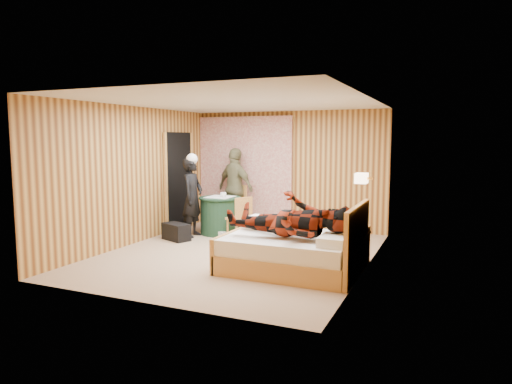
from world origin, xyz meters
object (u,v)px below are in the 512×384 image
at_px(woman_standing, 192,197).
at_px(man_on_bed, 290,209).
at_px(chair_far, 236,203).
at_px(bed, 293,250).
at_px(duffel_bag, 176,232).
at_px(man_at_table, 236,188).
at_px(chair_near, 241,215).
at_px(wall_lamp, 362,178).
at_px(round_table, 220,215).
at_px(nightstand, 353,245).

distance_m(woman_standing, man_on_bed, 3.06).
bearing_deg(chair_far, woman_standing, -93.05).
bearing_deg(woman_standing, bed, -123.06).
relative_size(duffel_bag, man_on_bed, 0.32).
bearing_deg(man_at_table, chair_near, 142.60).
height_order(chair_far, chair_near, chair_far).
xyz_separation_m(wall_lamp, man_on_bed, (-0.77, -1.17, -0.36)).
bearing_deg(man_on_bed, man_at_table, 128.34).
relative_size(round_table, man_at_table, 0.50).
bearing_deg(nightstand, man_on_bed, -131.70).
height_order(nightstand, duffel_bag, nightstand).
xyz_separation_m(woman_standing, man_at_table, (0.38, 1.15, 0.09)).
height_order(round_table, chair_far, chair_far).
height_order(chair_far, man_at_table, man_at_table).
bearing_deg(bed, man_on_bed, -84.83).
bearing_deg(duffel_bag, man_at_table, 94.90).
bearing_deg(man_at_table, wall_lamp, 173.89).
height_order(duffel_bag, man_at_table, man_at_table).
relative_size(nightstand, chair_near, 0.73).
height_order(bed, man_at_table, man_at_table).
height_order(woman_standing, man_at_table, man_at_table).
xyz_separation_m(bed, man_on_bed, (0.02, -0.23, 0.64)).
height_order(bed, chair_far, bed).
bearing_deg(round_table, nightstand, -23.09).
height_order(duffel_bag, man_on_bed, man_on_bed).
relative_size(nightstand, round_table, 0.71).
relative_size(woman_standing, man_at_table, 0.90).
height_order(bed, duffel_bag, bed).
bearing_deg(bed, man_at_table, 130.45).
xyz_separation_m(duffel_bag, woman_standing, (0.11, 0.43, 0.62)).
xyz_separation_m(round_table, woman_standing, (-0.38, -0.43, 0.39)).
xyz_separation_m(wall_lamp, chair_far, (-2.95, 1.57, -0.76)).
xyz_separation_m(wall_lamp, nightstand, (-0.04, -0.35, -1.00)).
bearing_deg(wall_lamp, chair_far, 151.92).
bearing_deg(woman_standing, wall_lamp, -102.16).
relative_size(duffel_bag, man_at_table, 0.33).
bearing_deg(round_table, chair_near, -31.69).
bearing_deg(chair_near, round_table, -91.24).
relative_size(round_table, chair_far, 0.92).
relative_size(chair_far, chair_near, 1.12).
bearing_deg(nightstand, wall_lamp, 82.96).
bearing_deg(chair_near, woman_standing, -57.83).
distance_m(wall_lamp, woman_standing, 3.43).
distance_m(bed, duffel_bag, 2.85).
relative_size(woman_standing, man_on_bed, 0.88).
xyz_separation_m(round_table, chair_far, (0.02, 0.67, 0.16)).
bearing_deg(nightstand, round_table, 156.91).
bearing_deg(wall_lamp, man_at_table, 151.50).
distance_m(nightstand, round_table, 3.19).
relative_size(bed, round_table, 2.27).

